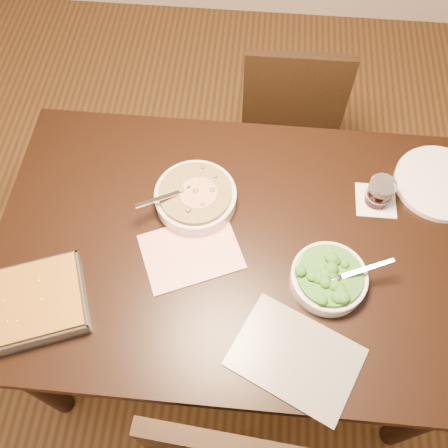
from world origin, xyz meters
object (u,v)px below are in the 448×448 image
broccoli_bowl (329,278)px  chair_far (290,108)px  dinner_plate (440,183)px  baking_dish (26,305)px  wine_tumbler (380,192)px  table (237,258)px  stew_bowl (196,197)px

broccoli_bowl → chair_far: 0.95m
chair_far → dinner_plate: bearing=128.4°
baking_dish → wine_tumbler: wine_tumbler is taller
table → stew_bowl: 0.22m
dinner_plate → stew_bowl: bearing=-169.7°
chair_far → baking_dish: bearing=55.5°
baking_dish → chair_far: (0.70, 1.04, -0.31)m
broccoli_bowl → wine_tumbler: 0.32m
table → wine_tumbler: wine_tumbler is taller
wine_tumbler → chair_far: bearing=111.3°
table → dinner_plate: (0.60, 0.26, 0.10)m
broccoli_bowl → baking_dish: size_ratio=0.63×
table → chair_far: 0.84m
broccoli_bowl → wine_tumbler: size_ratio=2.66×
baking_dish → wine_tumbler: (0.94, 0.43, 0.02)m
table → stew_bowl: (-0.13, 0.12, 0.13)m
table → wine_tumbler: size_ratio=16.02×
dinner_plate → chair_far: bearing=128.9°
table → baking_dish: size_ratio=3.81×
wine_tumbler → chair_far: wine_tumbler is taller
baking_dish → dinner_plate: baking_dish is taller
stew_bowl → broccoli_bowl: 0.45m
broccoli_bowl → dinner_plate: 0.50m
table → wine_tumbler: 0.47m
table → chair_far: size_ratio=1.68×
table → chair_far: chair_far is taller
stew_bowl → baking_dish: stew_bowl is taller
chair_far → stew_bowl: bearing=65.6°
table → chair_far: (0.16, 0.80, -0.19)m
table → broccoli_bowl: (0.26, -0.10, 0.12)m
table → broccoli_bowl: broccoli_bowl is taller
baking_dish → chair_far: bearing=35.0°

